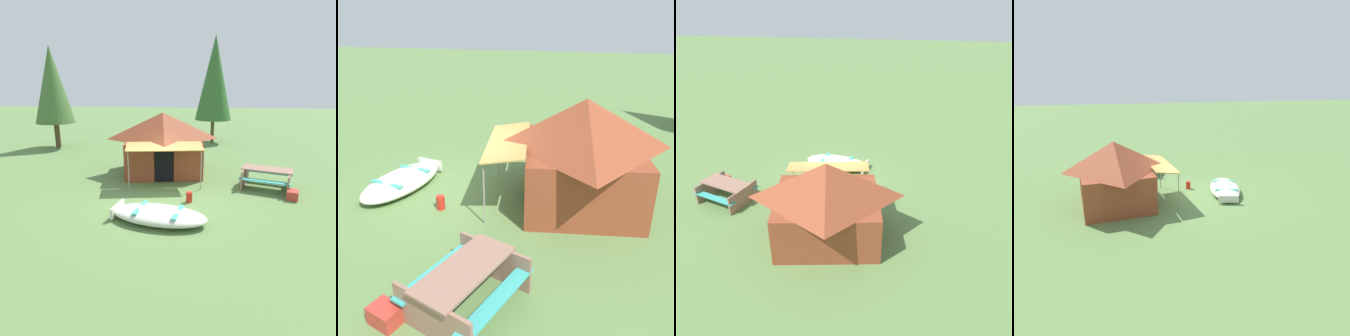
% 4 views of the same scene
% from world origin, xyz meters
% --- Properties ---
extents(ground_plane, '(80.00, 80.00, 0.00)m').
position_xyz_m(ground_plane, '(0.00, 0.00, 0.00)').
color(ground_plane, '#5C8045').
extents(beached_rowboat, '(2.96, 1.79, 0.39)m').
position_xyz_m(beached_rowboat, '(0.02, -1.59, 0.20)').
color(beached_rowboat, silver).
rests_on(beached_rowboat, ground_plane).
extents(canvas_cabin_tent, '(3.74, 4.13, 2.60)m').
position_xyz_m(canvas_cabin_tent, '(-0.39, 3.11, 1.35)').
color(canvas_cabin_tent, brown).
rests_on(canvas_cabin_tent, ground_plane).
extents(picnic_table, '(2.15, 1.97, 0.74)m').
position_xyz_m(picnic_table, '(3.66, 1.57, 0.47)').
color(picnic_table, '#956B58').
rests_on(picnic_table, ground_plane).
extents(cooler_box, '(0.49, 0.56, 0.30)m').
position_xyz_m(cooler_box, '(4.30, 0.49, 0.15)').
color(cooler_box, '#C0362A').
rests_on(cooler_box, ground_plane).
extents(fuel_can, '(0.26, 0.26, 0.34)m').
position_xyz_m(fuel_can, '(0.85, -0.11, 0.17)').
color(fuel_can, red).
rests_on(fuel_can, ground_plane).
extents(pine_tree_back_left, '(2.34, 2.34, 6.66)m').
position_xyz_m(pine_tree_back_left, '(2.08, 10.39, 4.07)').
color(pine_tree_back_left, brown).
rests_on(pine_tree_back_left, ground_plane).
extents(pine_tree_back_right, '(2.27, 2.27, 5.85)m').
position_xyz_m(pine_tree_back_right, '(-7.32, 7.69, 3.66)').
color(pine_tree_back_right, '#503B25').
rests_on(pine_tree_back_right, ground_plane).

